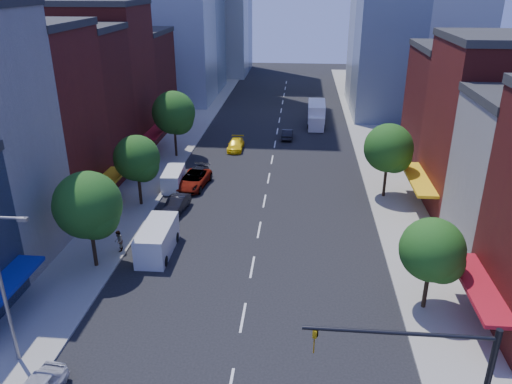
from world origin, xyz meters
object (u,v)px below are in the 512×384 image
traffic_car_far (316,109)px  parked_car_third (193,180)px  taxi (236,145)px  box_truck (316,115)px  cargo_van_near (157,240)px  parked_car_rear (196,176)px  parked_car_second (176,205)px  cargo_van_far (173,179)px  pedestrian_far (119,241)px  traffic_car_oncoming (287,134)px

traffic_car_far → parked_car_third: bearing=74.7°
taxi → box_truck: size_ratio=0.56×
box_truck → parked_car_third: bearing=-116.6°
cargo_van_near → parked_car_rear: bearing=89.3°
parked_car_second → cargo_van_far: bearing=113.5°
traffic_car_far → pedestrian_far: (-16.14, -45.40, 0.24)m
box_truck → taxi: bearing=-128.7°
traffic_car_oncoming → parked_car_third: bearing=64.6°
parked_car_second → pedestrian_far: (-2.65, -7.68, 0.30)m
taxi → box_truck: box_truck is taller
parked_car_rear → parked_car_second: bearing=-85.3°
box_truck → pedestrian_far: box_truck is taller
parked_car_third → box_truck: 27.95m
parked_car_rear → taxi: bearing=83.8°
parked_car_second → cargo_van_far: size_ratio=0.93×
pedestrian_far → traffic_car_far: bearing=148.9°
cargo_van_far → pedestrian_far: 13.31m
parked_car_second → cargo_van_near: 7.60m
taxi → box_truck: (10.19, 12.28, 0.86)m
parked_car_rear → box_truck: size_ratio=0.61×
parked_car_rear → traffic_car_oncoming: (9.00, 16.53, -0.06)m
traffic_car_oncoming → parked_car_second: bearing=70.0°
parked_car_rear → traffic_car_oncoming: parked_car_rear is taller
cargo_van_far → traffic_car_oncoming: cargo_van_far is taller
parked_car_rear → box_truck: 26.88m
taxi → pedestrian_far: 26.75m
cargo_van_near → box_truck: 40.44m
cargo_van_far → pedestrian_far: size_ratio=2.67×
parked_car_second → pedestrian_far: bearing=-102.0°
traffic_car_far → traffic_car_oncoming: bearing=80.7°
parked_car_rear → cargo_van_near: cargo_van_near is taller
cargo_van_far → traffic_car_oncoming: 21.20m
cargo_van_far → traffic_car_far: 35.52m
parked_car_second → parked_car_rear: bearing=94.3°
pedestrian_far → cargo_van_near: bearing=80.4°
parked_car_third → pedestrian_far: (-3.00, -13.65, 0.22)m
parked_car_rear → cargo_van_near: size_ratio=0.88×
parked_car_second → cargo_van_far: cargo_van_far is taller
parked_car_third → taxi: 12.77m
traffic_car_far → box_truck: (-0.20, -6.99, 0.76)m
parked_car_third → parked_car_second: bearing=-86.1°
parked_car_second → traffic_car_far: (13.49, 37.73, 0.06)m
parked_car_third → traffic_car_oncoming: bearing=70.3°
traffic_car_oncoming → traffic_car_far: (4.14, 14.01, 0.12)m
parked_car_rear → traffic_car_oncoming: size_ratio=1.25×
parked_car_second → traffic_car_oncoming: parked_car_second is taller
cargo_van_near → traffic_car_far: cargo_van_near is taller
parked_car_second → traffic_car_oncoming: 25.49m
parked_car_third → traffic_car_far: bearing=74.7°
cargo_van_near → traffic_car_far: bearing=73.1°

